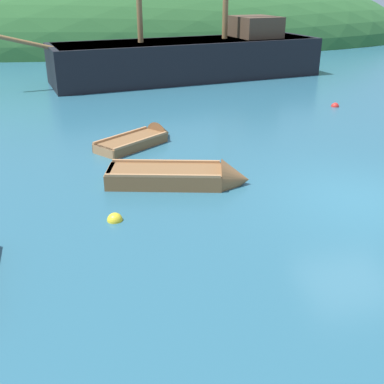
{
  "coord_description": "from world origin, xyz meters",
  "views": [
    {
      "loc": [
        -5.93,
        -9.54,
        4.84
      ],
      "look_at": [
        -4.07,
        0.49,
        0.31
      ],
      "focal_mm": 44.4,
      "sensor_mm": 36.0,
      "label": 1
    }
  ],
  "objects_px": {
    "rowboat_far": "(142,141)",
    "buoy_red": "(335,107)",
    "rowboat_outer_right": "(186,179)",
    "buoy_yellow": "(115,220)",
    "sailing_ship": "(190,64)"
  },
  "relations": [
    {
      "from": "rowboat_far",
      "to": "buoy_red",
      "type": "relative_size",
      "value": 8.69
    },
    {
      "from": "rowboat_far",
      "to": "rowboat_outer_right",
      "type": "xyz_separation_m",
      "value": [
        0.82,
        -3.6,
        0.06
      ]
    },
    {
      "from": "rowboat_outer_right",
      "to": "buoy_yellow",
      "type": "xyz_separation_m",
      "value": [
        -1.9,
        -1.76,
        -0.15
      ]
    },
    {
      "from": "sailing_ship",
      "to": "buoy_red",
      "type": "relative_size",
      "value": 51.6
    },
    {
      "from": "rowboat_outer_right",
      "to": "buoy_red",
      "type": "height_order",
      "value": "rowboat_outer_right"
    },
    {
      "from": "rowboat_far",
      "to": "buoy_yellow",
      "type": "relative_size",
      "value": 8.22
    },
    {
      "from": "rowboat_outer_right",
      "to": "sailing_ship",
      "type": "bearing_deg",
      "value": 91.4
    },
    {
      "from": "buoy_red",
      "to": "sailing_ship",
      "type": "bearing_deg",
      "value": 123.17
    },
    {
      "from": "rowboat_far",
      "to": "sailing_ship",
      "type": "bearing_deg",
      "value": 32.26
    },
    {
      "from": "buoy_yellow",
      "to": "rowboat_far",
      "type": "bearing_deg",
      "value": 78.59
    },
    {
      "from": "sailing_ship",
      "to": "rowboat_far",
      "type": "relative_size",
      "value": 5.94
    },
    {
      "from": "rowboat_far",
      "to": "buoy_yellow",
      "type": "distance_m",
      "value": 5.48
    },
    {
      "from": "rowboat_far",
      "to": "buoy_red",
      "type": "distance_m",
      "value": 9.16
    },
    {
      "from": "rowboat_outer_right",
      "to": "buoy_red",
      "type": "relative_size",
      "value": 11.52
    },
    {
      "from": "rowboat_far",
      "to": "rowboat_outer_right",
      "type": "distance_m",
      "value": 3.7
    }
  ]
}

